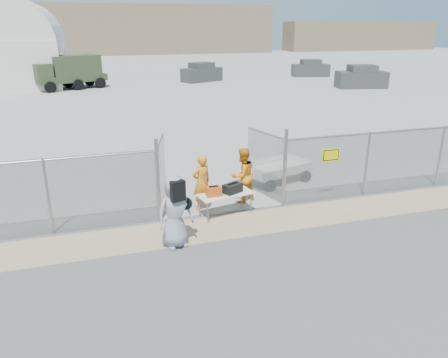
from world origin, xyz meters
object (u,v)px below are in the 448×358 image
object	(u,v)px
folding_table	(225,204)
visitor	(175,212)
security_worker_left	(202,183)
security_worker_right	(243,175)
utility_trailer	(276,171)

from	to	relation	value
folding_table	visitor	size ratio (longest dim) A/B	0.85
security_worker_left	visitor	size ratio (longest dim) A/B	0.91
security_worker_right	visitor	distance (m)	3.58
security_worker_right	utility_trailer	distance (m)	2.40
security_worker_right	visitor	xyz separation A→B (m)	(-2.68, -2.36, 0.07)
security_worker_left	visitor	bearing A→B (deg)	40.33
security_worker_left	visitor	distance (m)	2.48
security_worker_left	folding_table	bearing A→B (deg)	112.50
folding_table	security_worker_left	distance (m)	1.02
folding_table	security_worker_right	size ratio (longest dim) A/B	0.92
security_worker_right	folding_table	bearing A→B (deg)	23.16
visitor	folding_table	bearing A→B (deg)	25.35
security_worker_right	utility_trailer	bearing A→B (deg)	-163.95
folding_table	visitor	world-z (taller)	visitor
folding_table	security_worker_left	bearing A→B (deg)	120.20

